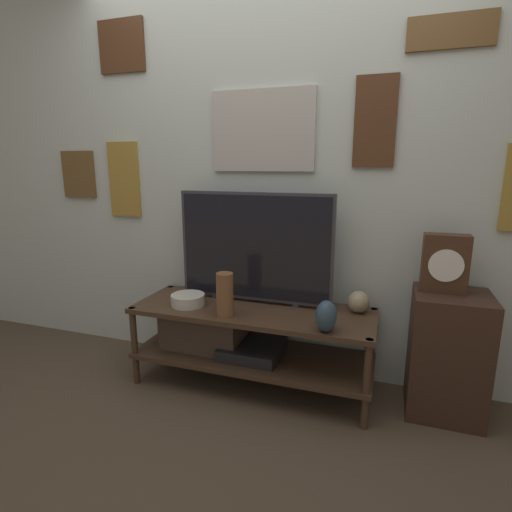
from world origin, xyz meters
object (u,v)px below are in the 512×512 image
object	(u,v)px
vase_urn_stoneware	(326,316)
mantel_clock	(445,263)
vase_wide_bowl	(188,300)
vase_round_glass	(359,302)
television	(255,247)
vase_tall_ceramic	(225,295)

from	to	relation	value
vase_urn_stoneware	mantel_clock	size ratio (longest dim) A/B	0.54
vase_wide_bowl	vase_round_glass	size ratio (longest dim) A/B	1.62
television	vase_wide_bowl	world-z (taller)	television
television	mantel_clock	distance (m)	1.07
vase_urn_stoneware	mantel_clock	world-z (taller)	mantel_clock
vase_tall_ceramic	vase_urn_stoneware	size ratio (longest dim) A/B	1.51
vase_tall_ceramic	television	bearing A→B (deg)	73.24
vase_urn_stoneware	vase_tall_ceramic	bearing A→B (deg)	176.72
vase_round_glass	vase_tall_ceramic	distance (m)	0.79
vase_wide_bowl	vase_urn_stoneware	world-z (taller)	vase_urn_stoneware
television	mantel_clock	bearing A→B (deg)	-0.66
television	mantel_clock	size ratio (longest dim) A/B	3.12
vase_urn_stoneware	vase_round_glass	bearing A→B (deg)	67.77
vase_tall_ceramic	mantel_clock	bearing A→B (deg)	13.02
vase_wide_bowl	vase_round_glass	distance (m)	1.04
television	vase_tall_ceramic	world-z (taller)	television
vase_round_glass	vase_tall_ceramic	size ratio (longest dim) A/B	0.50
mantel_clock	vase_round_glass	bearing A→B (deg)	174.87
vase_wide_bowl	vase_urn_stoneware	bearing A→B (deg)	-8.18
television	vase_wide_bowl	bearing A→B (deg)	-153.39
vase_round_glass	vase_urn_stoneware	xyz separation A→B (m)	(-0.14, -0.34, 0.02)
vase_round_glass	mantel_clock	bearing A→B (deg)	-5.13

